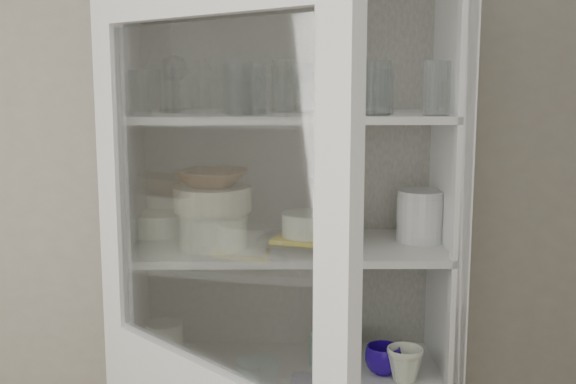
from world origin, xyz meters
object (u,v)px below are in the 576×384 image
at_px(goblet_1, 298,86).
at_px(terracotta_bowl, 212,178).
at_px(yellow_trivet, 309,238).
at_px(mug_blue, 383,360).
at_px(teal_jar, 323,350).
at_px(mug_white, 405,364).
at_px(glass_platter, 309,243).
at_px(mug_teal, 346,343).
at_px(goblet_3, 349,85).
at_px(white_ramekin, 309,224).
at_px(white_canister, 165,344).
at_px(goblet_2, 302,85).
at_px(plate_stack_back, 162,222).
at_px(goblet_0, 175,80).
at_px(measuring_cups, 177,368).
at_px(pantry_cabinet, 288,335).
at_px(plate_stack_front, 213,229).
at_px(grey_bowl_stack, 421,216).
at_px(cream_bowl, 213,199).

bearing_deg(goblet_1, terracotta_bowl, -148.39).
distance_m(goblet_1, yellow_trivet, 0.47).
xyz_separation_m(mug_blue, teal_jar, (-0.18, 0.07, 0.00)).
relative_size(mug_blue, mug_white, 1.01).
distance_m(glass_platter, mug_teal, 0.40).
xyz_separation_m(goblet_3, mug_teal, (-0.00, -0.03, -0.83)).
bearing_deg(white_ramekin, white_canister, 173.37).
distance_m(goblet_2, glass_platter, 0.50).
bearing_deg(glass_platter, terracotta_bowl, -177.26).
xyz_separation_m(plate_stack_back, yellow_trivet, (0.47, -0.18, -0.01)).
distance_m(goblet_0, teal_jar, 0.97).
distance_m(plate_stack_back, mug_blue, 0.83).
bearing_deg(goblet_2, goblet_0, -178.34).
distance_m(terracotta_bowl, mug_teal, 0.71).
distance_m(terracotta_bowl, measuring_cups, 0.60).
relative_size(goblet_2, yellow_trivet, 0.84).
height_order(pantry_cabinet, white_canister, pantry_cabinet).
relative_size(goblet_2, teal_jar, 1.61).
bearing_deg(mug_white, white_canister, 174.60).
distance_m(goblet_2, white_ramekin, 0.44).
height_order(plate_stack_front, white_canister, plate_stack_front).
height_order(goblet_1, terracotta_bowl, goblet_1).
relative_size(yellow_trivet, grey_bowl_stack, 1.17).
height_order(grey_bowl_stack, mug_teal, grey_bowl_stack).
xyz_separation_m(pantry_cabinet, plate_stack_front, (-0.22, -0.12, 0.38)).
height_order(cream_bowl, mug_blue, cream_bowl).
height_order(goblet_3, mug_blue, goblet_3).
bearing_deg(measuring_cups, goblet_2, 24.99).
distance_m(terracotta_bowl, teal_jar, 0.66).
bearing_deg(yellow_trivet, cream_bowl, -177.26).
distance_m(goblet_1, mug_white, 0.91).
xyz_separation_m(plate_stack_back, grey_bowl_stack, (0.82, -0.12, 0.05)).
xyz_separation_m(glass_platter, yellow_trivet, (0.00, 0.00, 0.02)).
height_order(goblet_1, teal_jar, goblet_1).
xyz_separation_m(teal_jar, measuring_cups, (-0.45, -0.07, -0.03)).
xyz_separation_m(terracotta_bowl, white_ramekin, (0.29, 0.01, -0.14)).
bearing_deg(teal_jar, glass_platter, -134.20).
relative_size(yellow_trivet, mug_white, 1.68).
relative_size(plate_stack_front, teal_jar, 2.10).
bearing_deg(plate_stack_back, grey_bowl_stack, -8.64).
bearing_deg(grey_bowl_stack, terracotta_bowl, -173.69).
distance_m(goblet_3, teal_jar, 0.84).
height_order(mug_blue, white_canister, white_canister).
bearing_deg(cream_bowl, white_canister, 158.25).
relative_size(goblet_1, white_canister, 1.09).
height_order(glass_platter, yellow_trivet, yellow_trivet).
bearing_deg(goblet_2, terracotta_bowl, -147.25).
xyz_separation_m(goblet_1, grey_bowl_stack, (0.38, -0.09, -0.40)).
xyz_separation_m(goblet_0, mug_teal, (0.54, -0.04, -0.85)).
bearing_deg(pantry_cabinet, mug_blue, -22.81).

